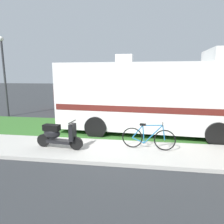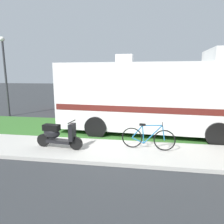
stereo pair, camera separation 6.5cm
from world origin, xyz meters
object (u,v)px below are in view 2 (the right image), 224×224
motorhome_rv (154,96)px  scooter (57,135)px  bicycle (148,138)px  street_lamp_post (5,70)px  pickup_truck_near (87,97)px  pickup_truck_far (181,94)px

motorhome_rv → scooter: bearing=-141.5°
bicycle → street_lamp_post: (-8.32, 4.56, 2.29)m
motorhome_rv → pickup_truck_near: (-4.36, 4.98, -0.72)m
scooter → bicycle: size_ratio=0.95×
motorhome_rv → scooter: 4.34m
scooter → street_lamp_post: street_lamp_post is taller
bicycle → pickup_truck_near: bearing=119.5°
pickup_truck_far → bicycle: bearing=-105.2°
motorhome_rv → street_lamp_post: (-8.59, 2.30, 1.13)m
motorhome_rv → bicycle: 2.56m
motorhome_rv → pickup_truck_near: 6.66m
scooter → bicycle: (3.02, 0.35, -0.07)m
scooter → street_lamp_post: size_ratio=0.36×
street_lamp_post → scooter: bearing=-42.8°
bicycle → pickup_truck_far: size_ratio=0.31×
motorhome_rv → street_lamp_post: size_ratio=1.70×
motorhome_rv → pickup_truck_far: 8.23m
street_lamp_post → motorhome_rv: bearing=-15.0°
scooter → pickup_truck_far: pickup_truck_far is taller
bicycle → pickup_truck_near: 8.33m
pickup_truck_near → pickup_truck_far: 7.41m
scooter → bicycle: bearing=6.6°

